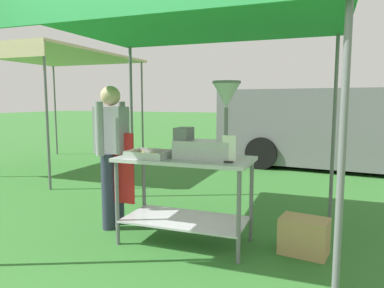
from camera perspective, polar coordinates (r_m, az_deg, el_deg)
ground_plane at (r=8.23m, az=12.07°, el=-3.40°), size 70.00×70.00×0.00m
stall_canopy at (r=3.71m, az=-0.58°, el=18.56°), size 3.00×2.67×2.27m
donut_cart at (r=3.64m, az=-1.11°, el=-5.90°), size 1.34×0.67×0.88m
donut_tray at (r=3.59m, az=-6.86°, el=-1.82°), size 0.40×0.32×0.07m
donut_fryer at (r=3.45m, az=2.82°, el=2.16°), size 0.63×0.28×0.74m
menu_sign at (r=3.28m, az=5.87°, el=-1.12°), size 0.13×0.05×0.25m
vendor at (r=4.17m, az=-12.53°, el=-0.77°), size 0.45×0.53×1.61m
supply_crate at (r=3.66m, az=17.34°, el=-13.75°), size 0.48×0.36×0.35m
van_grey at (r=8.42m, az=23.92°, el=2.42°), size 5.64×2.50×1.69m
neighbour_tent at (r=8.29m, az=-21.90°, el=12.56°), size 2.83×3.40×2.41m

